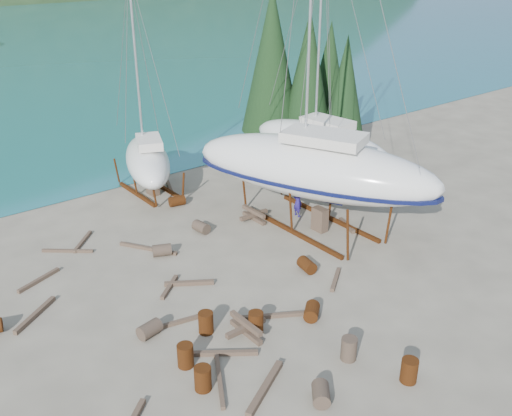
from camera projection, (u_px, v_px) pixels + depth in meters
ground at (282, 289)px, 24.70m from camera, size 600.00×600.00×0.00m
cypress_near_right at (308, 75)px, 37.92m from camera, size 3.60×3.60×10.00m
cypress_mid_right at (345, 90)px, 37.70m from camera, size 3.06×3.06×8.50m
cypress_back_left at (272, 60)px, 38.14m from camera, size 4.14×4.14×11.50m
cypress_far_right at (329, 76)px, 40.57m from camera, size 3.24×3.24×9.00m
large_sailboat_near at (314, 167)px, 28.95m from camera, size 8.89×13.54×20.67m
large_sailboat_far at (321, 144)px, 34.68m from camera, size 4.07×10.43×16.09m
small_sailboat_shore at (148, 160)px, 33.66m from camera, size 5.31×8.20×12.56m
worker at (298, 203)px, 31.16m from camera, size 0.38×0.58×1.58m
drum_1 at (321, 394)px, 18.47m from camera, size 1.01×1.05×0.58m
drum_3 at (409, 371)px, 19.27m from camera, size 0.58×0.58×0.88m
drum_4 at (177, 201)px, 32.61m from camera, size 0.98×0.75×0.58m
drum_5 at (349, 349)px, 20.32m from camera, size 0.58×0.58×0.88m
drum_6 at (307, 265)px, 25.99m from camera, size 0.74×0.98×0.58m
drum_8 at (185, 355)px, 19.98m from camera, size 0.58×0.58×0.88m
drum_9 at (162, 250)px, 27.29m from camera, size 1.04×0.89×0.58m
drum_10 at (256, 322)px, 21.76m from camera, size 0.58×0.58×0.88m
drum_11 at (201, 227)px, 29.54m from camera, size 0.67×0.94×0.58m
drum_12 at (312, 311)px, 22.67m from camera, size 1.05×1.01×0.58m
drum_13 at (203, 378)px, 18.92m from camera, size 0.58×0.58×0.88m
drum_14 at (206, 323)px, 21.74m from camera, size 0.58×0.58×0.88m
drum_15 at (150, 329)px, 21.60m from camera, size 0.98×0.74×0.58m
timber_0 at (68, 251)px, 27.68m from camera, size 2.00×1.71×0.14m
timber_1 at (347, 225)px, 30.17m from camera, size 0.78×1.61×0.19m
timber_2 at (35, 315)px, 22.80m from camera, size 2.16×1.61×0.19m
timber_3 at (219, 379)px, 19.44m from camera, size 1.55×2.52×0.15m
timber_4 at (169, 287)px, 24.68m from camera, size 1.50×1.30×0.17m
timber_5 at (271, 316)px, 22.75m from camera, size 2.68×1.69×0.16m
timber_6 at (169, 187)px, 35.07m from camera, size 0.86×1.73×0.19m
timber_7 at (336, 279)px, 25.25m from camera, size 1.63×1.23×0.17m
timber_8 at (189, 283)px, 24.96m from camera, size 1.91×1.35×0.19m
timber_9 at (83, 242)px, 28.55m from camera, size 1.62×1.67×0.15m
timber_10 at (148, 249)px, 27.86m from camera, size 1.78×2.75×0.16m
timber_11 at (181, 321)px, 22.43m from camera, size 2.48×0.65×0.15m
timber_12 at (225, 353)px, 20.65m from camera, size 2.01×1.55×0.17m
timber_16 at (265, 388)px, 18.96m from camera, size 2.51×1.49×0.23m
timber_17 at (39, 280)px, 25.21m from camera, size 2.13×0.98×0.16m
timber_pile_fore at (246, 328)px, 21.68m from camera, size 1.80×1.80×0.60m
timber_pile_aft at (254, 215)px, 30.89m from camera, size 1.80×1.80×0.60m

